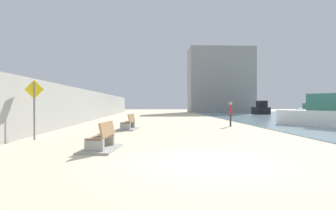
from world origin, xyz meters
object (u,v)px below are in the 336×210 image
at_px(pedestrian_sign, 34,103).
at_px(boat_nearest, 261,109).
at_px(boat_outer, 308,110).
at_px(boat_mid_bay, 317,114).
at_px(person_walking, 231,112).
at_px(bench_near, 101,143).
at_px(bench_far, 128,126).

bearing_deg(pedestrian_sign, boat_nearest, 54.70).
xyz_separation_m(boat_outer, pedestrian_sign, (-30.20, -32.12, 0.99)).
bearing_deg(boat_mid_bay, person_walking, 175.07).
bearing_deg(person_walking, pedestrian_sign, -146.28).
distance_m(boat_nearest, pedestrian_sign, 38.28).
bearing_deg(boat_nearest, pedestrian_sign, -125.30).
bearing_deg(boat_outer, bench_near, -127.37).
bearing_deg(boat_nearest, bench_near, -118.67).
xyz_separation_m(bench_far, pedestrian_sign, (-3.67, -4.95, 1.42)).
xyz_separation_m(bench_far, boat_mid_bay, (13.07, 1.67, 0.64)).
distance_m(bench_near, person_walking, 12.40).
relative_size(bench_far, boat_nearest, 0.41).
bearing_deg(bench_far, boat_outer, 45.69).
xyz_separation_m(bench_near, pedestrian_sign, (-3.46, 2.89, 1.42)).
relative_size(bench_far, pedestrian_sign, 0.84).
xyz_separation_m(person_walking, boat_outer, (19.49, 24.98, -0.36)).
bearing_deg(bench_near, boat_mid_bay, 35.61).
distance_m(bench_near, boat_nearest, 38.90).
bearing_deg(bench_far, bench_near, -91.56).
relative_size(bench_near, boat_outer, 0.40).
relative_size(boat_nearest, boat_outer, 0.99).
xyz_separation_m(person_walking, boat_mid_bay, (6.03, -0.52, -0.15)).
bearing_deg(boat_mid_bay, bench_far, -172.70).
bearing_deg(boat_outer, bench_far, -134.31).
relative_size(boat_outer, pedestrian_sign, 2.07).
xyz_separation_m(bench_near, boat_mid_bay, (13.28, 9.51, 0.64)).
distance_m(boat_nearest, boat_outer, 8.13).
relative_size(bench_far, person_walking, 1.27).
distance_m(bench_far, person_walking, 7.41).
relative_size(boat_nearest, pedestrian_sign, 2.04).
bearing_deg(boat_outer, boat_nearest, -173.74).
height_order(person_walking, boat_mid_bay, boat_mid_bay).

